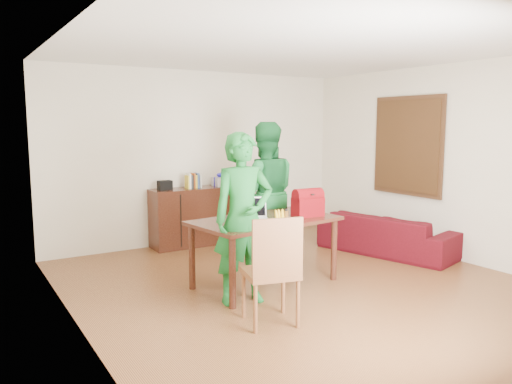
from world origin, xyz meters
TOP-DOWN VIEW (x-y plane):
  - room at (0.01, 0.13)m, footprint 5.20×5.70m
  - table at (-0.35, 0.30)m, footprint 1.78×1.14m
  - chair at (-0.93, -0.71)m, footprint 0.57×0.56m
  - person_near at (-0.85, -0.06)m, footprint 0.71×0.52m
  - person_far at (0.17, 1.11)m, footprint 1.14×1.03m
  - laptop at (-0.54, 0.27)m, footprint 0.43×0.38m
  - bananas at (-0.37, -0.03)m, footprint 0.18×0.13m
  - bottle at (-0.29, -0.04)m, footprint 0.06×0.06m
  - red_bag at (0.18, 0.18)m, footprint 0.37×0.23m
  - sofa at (1.95, 0.57)m, footprint 1.26×2.10m

SIDE VIEW (x-z plane):
  - sofa at x=1.95m, z-range 0.00..0.57m
  - chair at x=-0.93m, z-range -0.22..0.83m
  - table at x=-0.35m, z-range 0.29..1.08m
  - bananas at x=-0.37m, z-range 0.78..0.85m
  - laptop at x=-0.54m, z-range 0.70..0.96m
  - bottle at x=-0.29m, z-range 0.78..0.95m
  - person_near at x=-0.85m, z-range 0.00..1.80m
  - red_bag at x=0.18m, z-range 0.78..1.05m
  - person_far at x=0.17m, z-range 0.00..1.90m
  - room at x=0.01m, z-range -0.14..2.76m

